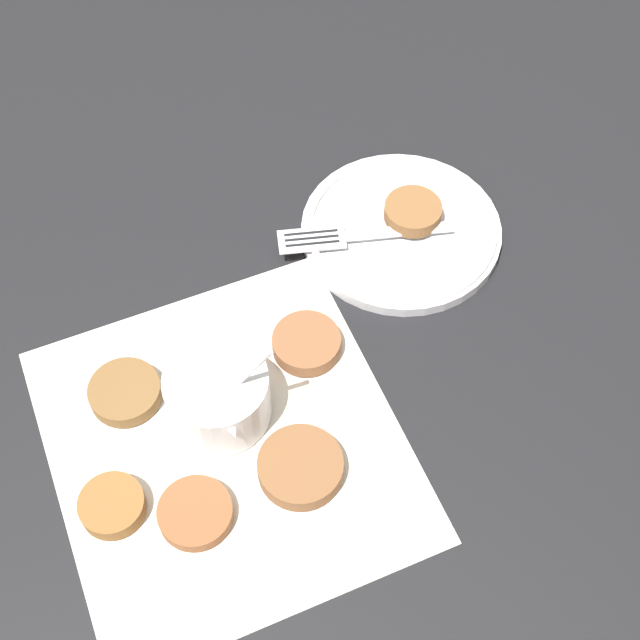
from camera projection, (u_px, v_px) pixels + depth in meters
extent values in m
plane|color=black|center=(264.00, 459.00, 0.80)|extent=(4.00, 4.00, 0.00)
cube|color=silver|center=(226.00, 443.00, 0.81)|extent=(0.34, 0.32, 0.00)
cylinder|color=silver|center=(218.00, 396.00, 0.80)|extent=(0.09, 0.09, 0.06)
cylinder|color=orange|center=(219.00, 402.00, 0.81)|extent=(0.08, 0.08, 0.03)
cone|color=silver|center=(232.00, 427.00, 0.76)|extent=(0.02, 0.02, 0.02)
cylinder|color=silver|center=(246.00, 378.00, 0.77)|extent=(0.03, 0.06, 0.10)
cylinder|color=brown|center=(125.00, 392.00, 0.82)|extent=(0.07, 0.07, 0.02)
cylinder|color=brown|center=(195.00, 513.00, 0.76)|extent=(0.07, 0.07, 0.01)
cylinder|color=brown|center=(301.00, 467.00, 0.78)|extent=(0.08, 0.08, 0.02)
cylinder|color=brown|center=(113.00, 508.00, 0.76)|extent=(0.06, 0.06, 0.02)
cylinder|color=brown|center=(306.00, 343.00, 0.85)|extent=(0.07, 0.07, 0.02)
cylinder|color=silver|center=(401.00, 231.00, 0.94)|extent=(0.21, 0.21, 0.01)
torus|color=silver|center=(401.00, 226.00, 0.93)|extent=(0.20, 0.20, 0.01)
cylinder|color=brown|center=(413.00, 211.00, 0.93)|extent=(0.06, 0.06, 0.02)
cube|color=silver|center=(399.00, 231.00, 0.92)|extent=(0.04, 0.11, 0.00)
cube|color=silver|center=(312.00, 239.00, 0.91)|extent=(0.05, 0.07, 0.00)
cube|color=black|center=(311.00, 233.00, 0.92)|extent=(0.02, 0.05, 0.00)
cube|color=black|center=(312.00, 238.00, 0.91)|extent=(0.02, 0.05, 0.00)
cube|color=black|center=(312.00, 243.00, 0.91)|extent=(0.02, 0.05, 0.00)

